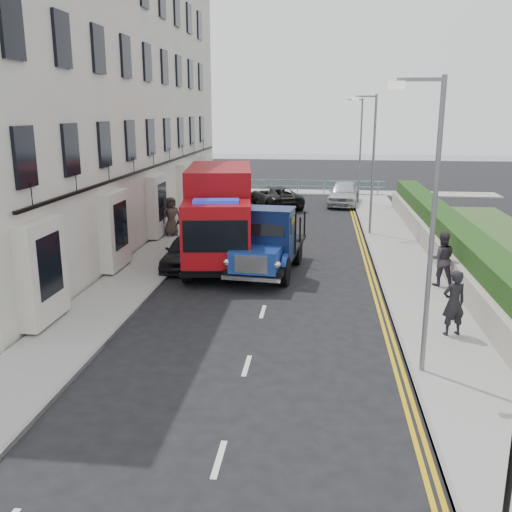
% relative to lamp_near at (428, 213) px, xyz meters
% --- Properties ---
extents(ground, '(120.00, 120.00, 0.00)m').
position_rel_lamp_near_xyz_m(ground, '(-4.18, 2.00, -4.00)').
color(ground, black).
rests_on(ground, ground).
extents(pavement_west, '(2.40, 38.00, 0.12)m').
position_rel_lamp_near_xyz_m(pavement_west, '(-9.38, 11.00, -3.94)').
color(pavement_west, gray).
rests_on(pavement_west, ground).
extents(pavement_east, '(2.60, 38.00, 0.12)m').
position_rel_lamp_near_xyz_m(pavement_east, '(1.12, 11.00, -3.94)').
color(pavement_east, gray).
rests_on(pavement_east, ground).
extents(promenade, '(30.00, 2.50, 0.12)m').
position_rel_lamp_near_xyz_m(promenade, '(-4.18, 31.00, -3.94)').
color(promenade, gray).
rests_on(promenade, ground).
extents(sea_plane, '(120.00, 120.00, 0.00)m').
position_rel_lamp_near_xyz_m(sea_plane, '(-4.18, 62.00, -4.00)').
color(sea_plane, slate).
rests_on(sea_plane, ground).
extents(terrace_west, '(6.31, 30.20, 14.25)m').
position_rel_lamp_near_xyz_m(terrace_west, '(-13.65, 15.00, 3.17)').
color(terrace_west, silver).
rests_on(terrace_west, ground).
extents(garden_east, '(1.45, 28.00, 1.75)m').
position_rel_lamp_near_xyz_m(garden_east, '(3.03, 11.00, -3.10)').
color(garden_east, '#B2AD9E').
rests_on(garden_east, ground).
extents(seafront_railing, '(13.00, 0.08, 1.11)m').
position_rel_lamp_near_xyz_m(seafront_railing, '(-4.18, 30.20, -3.42)').
color(seafront_railing, '#59B2A5').
rests_on(seafront_railing, ground).
extents(lamp_near, '(1.23, 0.18, 7.00)m').
position_rel_lamp_near_xyz_m(lamp_near, '(0.00, 0.00, 0.00)').
color(lamp_near, slate).
rests_on(lamp_near, ground).
extents(lamp_mid, '(1.23, 0.18, 7.00)m').
position_rel_lamp_near_xyz_m(lamp_mid, '(0.00, 16.00, 0.00)').
color(lamp_mid, slate).
rests_on(lamp_mid, ground).
extents(lamp_far, '(1.23, 0.18, 7.00)m').
position_rel_lamp_near_xyz_m(lamp_far, '(0.00, 26.00, 0.00)').
color(lamp_far, slate).
rests_on(lamp_far, ground).
extents(bedford_lorry, '(2.78, 5.85, 2.68)m').
position_rel_lamp_near_xyz_m(bedford_lorry, '(-4.53, 7.91, -2.76)').
color(bedford_lorry, black).
rests_on(bedford_lorry, ground).
extents(red_lorry, '(3.57, 7.82, 3.95)m').
position_rel_lamp_near_xyz_m(red_lorry, '(-6.62, 9.99, -1.90)').
color(red_lorry, black).
rests_on(red_lorry, ground).
extents(parked_car_front, '(1.69, 3.97, 1.34)m').
position_rel_lamp_near_xyz_m(parked_car_front, '(-7.78, 9.00, -3.33)').
color(parked_car_front, black).
rests_on(parked_car_front, ground).
extents(parked_car_mid, '(1.82, 4.26, 1.37)m').
position_rel_lamp_near_xyz_m(parked_car_mid, '(-7.44, 14.00, -3.31)').
color(parked_car_mid, '#5472B5').
rests_on(parked_car_mid, ground).
extents(parked_car_rear, '(2.39, 4.79, 1.34)m').
position_rel_lamp_near_xyz_m(parked_car_rear, '(-7.78, 20.00, -3.33)').
color(parked_car_rear, '#A2A1A6').
rests_on(parked_car_rear, ground).
extents(seafront_car_left, '(4.22, 5.63, 1.42)m').
position_rel_lamp_near_xyz_m(seafront_car_left, '(-5.38, 24.15, -3.29)').
color(seafront_car_left, black).
rests_on(seafront_car_left, ground).
extents(seafront_car_right, '(2.46, 4.96, 1.62)m').
position_rel_lamp_near_xyz_m(seafront_car_right, '(-0.87, 25.57, -3.19)').
color(seafront_car_right, silver).
rests_on(seafront_car_right, ground).
extents(pedestrian_east_near, '(0.79, 0.64, 1.88)m').
position_rel_lamp_near_xyz_m(pedestrian_east_near, '(1.32, 2.41, -2.94)').
color(pedestrian_east_near, black).
rests_on(pedestrian_east_near, pavement_east).
extents(pedestrian_east_far, '(0.96, 0.75, 1.96)m').
position_rel_lamp_near_xyz_m(pedestrian_east_far, '(1.92, 7.18, -2.90)').
color(pedestrian_east_far, '#362F39').
rests_on(pedestrian_east_far, pavement_east).
extents(pedestrian_west_near, '(1.04, 0.48, 1.74)m').
position_rel_lamp_near_xyz_m(pedestrian_west_near, '(-8.58, 12.03, -3.01)').
color(pedestrian_west_near, '#1C2934').
rests_on(pedestrian_west_near, pavement_west).
extents(pedestrian_west_far, '(1.14, 1.03, 1.95)m').
position_rel_lamp_near_xyz_m(pedestrian_west_far, '(-9.84, 14.35, -2.90)').
color(pedestrian_west_far, '#483A34').
rests_on(pedestrian_west_far, pavement_west).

